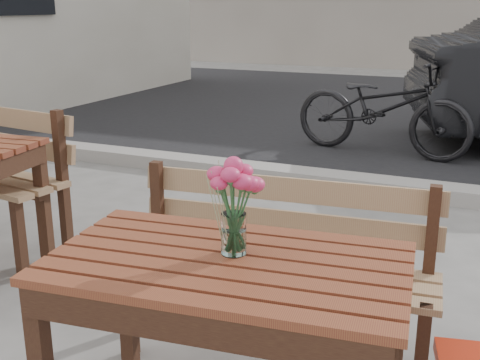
# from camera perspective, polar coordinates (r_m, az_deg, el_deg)

# --- Properties ---
(street) EXTENTS (30.00, 8.12, 0.12)m
(street) POSITION_cam_1_polar(r_m,az_deg,el_deg) (6.84, 17.41, 3.72)
(street) COLOR black
(street) RESTS_ON ground
(main_table) EXTENTS (1.17, 0.76, 0.68)m
(main_table) POSITION_cam_1_polar(r_m,az_deg,el_deg) (1.92, -1.21, -10.56)
(main_table) COLOR maroon
(main_table) RESTS_ON ground
(main_bench) EXTENTS (1.31, 0.50, 0.80)m
(main_bench) POSITION_cam_1_polar(r_m,az_deg,el_deg) (2.49, 3.89, -6.27)
(main_bench) COLOR #9A7250
(main_bench) RESTS_ON ground
(main_vase) EXTENTS (0.17, 0.17, 0.31)m
(main_vase) POSITION_cam_1_polar(r_m,az_deg,el_deg) (1.84, -0.62, -1.37)
(main_vase) COLOR white
(main_vase) RESTS_ON main_table
(bicycle) EXTENTS (1.85, 0.91, 0.93)m
(bicycle) POSITION_cam_1_polar(r_m,az_deg,el_deg) (6.08, 13.32, 6.72)
(bicycle) COLOR black
(bicycle) RESTS_ON ground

